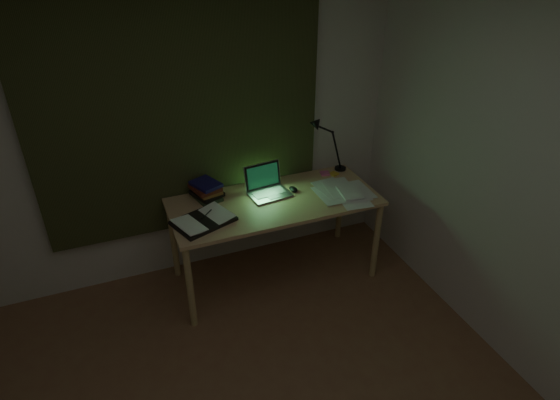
{
  "coord_description": "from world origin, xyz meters",
  "views": [
    {
      "loc": [
        -0.55,
        -1.42,
        2.63
      ],
      "look_at": [
        0.59,
        1.44,
        0.82
      ],
      "focal_mm": 30.0,
      "sensor_mm": 36.0,
      "label": 1
    }
  ],
  "objects_px": {
    "open_textbook": "(203,220)",
    "desk_lamp": "(342,142)",
    "laptop": "(270,183)",
    "loose_papers": "(343,193)",
    "desk": "(275,239)",
    "book_stack": "(206,190)"
  },
  "relations": [
    {
      "from": "open_textbook",
      "to": "loose_papers",
      "type": "xyz_separation_m",
      "value": [
        1.15,
        -0.01,
        -0.01
      ]
    },
    {
      "from": "desk",
      "to": "desk_lamp",
      "type": "height_order",
      "value": "desk_lamp"
    },
    {
      "from": "desk",
      "to": "loose_papers",
      "type": "bearing_deg",
      "value": -12.02
    },
    {
      "from": "desk_lamp",
      "to": "book_stack",
      "type": "bearing_deg",
      "value": -167.22
    },
    {
      "from": "loose_papers",
      "to": "desk",
      "type": "bearing_deg",
      "value": 167.98
    },
    {
      "from": "desk",
      "to": "desk_lamp",
      "type": "distance_m",
      "value": 1.02
    },
    {
      "from": "book_stack",
      "to": "loose_papers",
      "type": "relative_size",
      "value": 0.58
    },
    {
      "from": "desk",
      "to": "open_textbook",
      "type": "height_order",
      "value": "open_textbook"
    },
    {
      "from": "book_stack",
      "to": "loose_papers",
      "type": "bearing_deg",
      "value": -18.35
    },
    {
      "from": "book_stack",
      "to": "desk_lamp",
      "type": "distance_m",
      "value": 1.25
    },
    {
      "from": "laptop",
      "to": "open_textbook",
      "type": "bearing_deg",
      "value": -169.23
    },
    {
      "from": "loose_papers",
      "to": "laptop",
      "type": "bearing_deg",
      "value": 159.82
    },
    {
      "from": "laptop",
      "to": "loose_papers",
      "type": "relative_size",
      "value": 0.91
    },
    {
      "from": "laptop",
      "to": "book_stack",
      "type": "bearing_deg",
      "value": 156.85
    },
    {
      "from": "laptop",
      "to": "loose_papers",
      "type": "distance_m",
      "value": 0.6
    },
    {
      "from": "open_textbook",
      "to": "desk_lamp",
      "type": "distance_m",
      "value": 1.42
    },
    {
      "from": "desk",
      "to": "desk_lamp",
      "type": "bearing_deg",
      "value": 21.25
    },
    {
      "from": "loose_papers",
      "to": "desk_lamp",
      "type": "xyz_separation_m",
      "value": [
        0.19,
        0.41,
        0.26
      ]
    },
    {
      "from": "book_stack",
      "to": "desk_lamp",
      "type": "bearing_deg",
      "value": 2.86
    },
    {
      "from": "open_textbook",
      "to": "loose_papers",
      "type": "bearing_deg",
      "value": -20.94
    },
    {
      "from": "open_textbook",
      "to": "book_stack",
      "type": "relative_size",
      "value": 1.83
    },
    {
      "from": "desk",
      "to": "loose_papers",
      "type": "height_order",
      "value": "loose_papers"
    }
  ]
}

